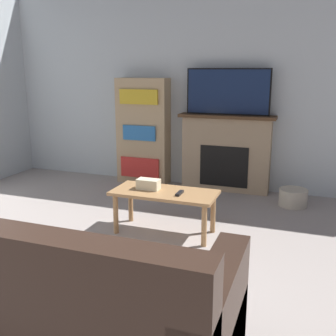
{
  "coord_description": "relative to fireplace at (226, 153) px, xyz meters",
  "views": [
    {
      "loc": [
        1.36,
        -0.71,
        1.56
      ],
      "look_at": [
        0.13,
        2.71,
        0.65
      ],
      "focal_mm": 42.0,
      "sensor_mm": 36.0,
      "label": 1
    }
  ],
  "objects": [
    {
      "name": "coffee_table",
      "position": [
        -0.26,
        -1.62,
        -0.14
      ],
      "size": [
        1.01,
        0.46,
        0.43
      ],
      "color": "#A87A4C",
      "rests_on": "ground_plane"
    },
    {
      "name": "fireplace",
      "position": [
        0.0,
        0.0,
        0.0
      ],
      "size": [
        1.24,
        0.28,
        1.01
      ],
      "color": "tan",
      "rests_on": "ground_plane"
    },
    {
      "name": "tissue_box",
      "position": [
        -0.43,
        -1.61,
        -0.03
      ],
      "size": [
        0.22,
        0.12,
        0.1
      ],
      "color": "beige",
      "rests_on": "coffee_table"
    },
    {
      "name": "bookshelf",
      "position": [
        -1.17,
        -0.02,
        0.22
      ],
      "size": [
        0.72,
        0.29,
        1.46
      ],
      "color": "tan",
      "rests_on": "ground_plane"
    },
    {
      "name": "storage_basket",
      "position": [
        0.89,
        -0.37,
        -0.41
      ],
      "size": [
        0.33,
        0.33,
        0.2
      ],
      "color": "#BCB29E",
      "rests_on": "ground_plane"
    },
    {
      "name": "couch",
      "position": [
        -0.45,
        -3.56,
        -0.19
      ],
      "size": [
        2.42,
        0.85,
        0.95
      ],
      "color": "black",
      "rests_on": "ground_plane"
    },
    {
      "name": "remote_control",
      "position": [
        -0.09,
        -1.66,
        -0.07
      ],
      "size": [
        0.04,
        0.15,
        0.02
      ],
      "color": "black",
      "rests_on": "coffee_table"
    },
    {
      "name": "tv",
      "position": [
        -0.0,
        -0.02,
        0.79
      ],
      "size": [
        1.07,
        0.03,
        0.58
      ],
      "color": "black",
      "rests_on": "fireplace"
    },
    {
      "name": "wall_back",
      "position": [
        -0.36,
        0.14,
        0.84
      ],
      "size": [
        6.71,
        0.06,
        2.7
      ],
      "color": "silver",
      "rests_on": "ground_plane"
    }
  ]
}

